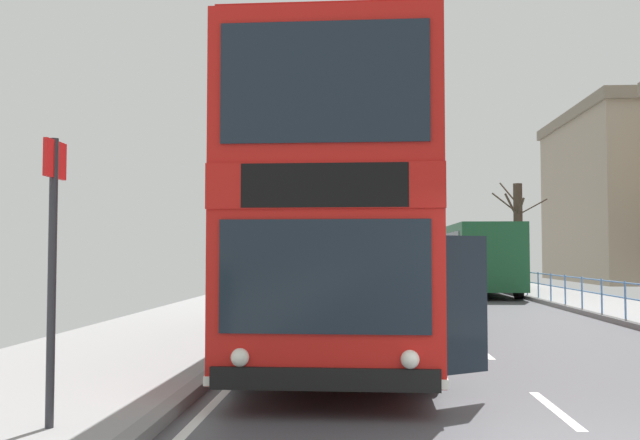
# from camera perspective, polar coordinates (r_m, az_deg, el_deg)

# --- Properties ---
(double_decker_bus_main) EXTENTS (3.28, 11.54, 4.58)m
(double_decker_bus_main) POSITION_cam_1_polar(r_m,az_deg,el_deg) (13.18, 2.11, -0.05)
(double_decker_bus_main) COLOR red
(double_decker_bus_main) RESTS_ON ground
(background_bus_far_lane) EXTENTS (2.70, 10.52, 2.99)m
(background_bus_far_lane) POSITION_cam_1_polar(r_m,az_deg,el_deg) (32.32, 12.30, -2.93)
(background_bus_far_lane) COLOR #19512D
(background_bus_far_lane) RESTS_ON ground
(pedestrian_railing_far_kerb) EXTENTS (0.05, 22.63, 0.95)m
(pedestrian_railing_far_kerb) POSITION_cam_1_polar(r_m,az_deg,el_deg) (18.59, 24.38, -5.58)
(pedestrian_railing_far_kerb) COLOR #598CC6
(pedestrian_railing_far_kerb) RESTS_ON ground
(bus_stop_sign_near) EXTENTS (0.08, 0.44, 2.74)m
(bus_stop_sign_near) POSITION_cam_1_polar(r_m,az_deg,el_deg) (7.17, -20.80, -2.20)
(bus_stop_sign_near) COLOR #2D2D33
(bus_stop_sign_near) RESTS_ON ground
(bare_tree_far_00) EXTENTS (2.70, 2.84, 5.29)m
(bare_tree_far_00) POSITION_cam_1_polar(r_m,az_deg,el_deg) (35.99, 15.72, -1.03)
(bare_tree_far_00) COLOR #423328
(bare_tree_far_00) RESTS_ON ground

